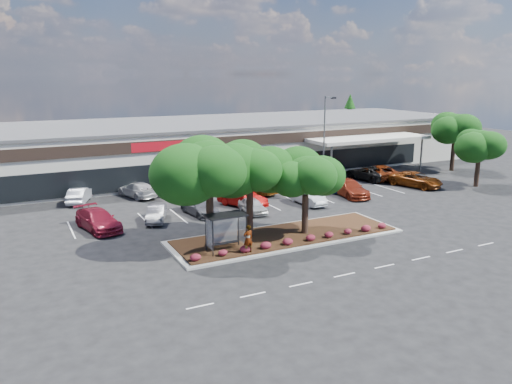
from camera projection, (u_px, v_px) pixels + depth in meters
name	position (u px, v px, depth m)	size (l,w,h in m)	color
ground	(338.00, 249.00, 35.70)	(160.00, 160.00, 0.00)	black
retail_store	(184.00, 146.00, 64.46)	(80.40, 25.20, 6.25)	beige
landscape_island	(286.00, 236.00, 38.27)	(18.00, 6.00, 0.26)	#A5A5A0
lane_markings	(268.00, 214.00, 44.69)	(33.12, 20.06, 0.01)	silver
shrub_row	(300.00, 239.00, 36.35)	(17.00, 0.80, 0.50)	maroon
bus_shelter	(225.00, 222.00, 34.45)	(2.75, 1.55, 2.59)	black
island_tree_west	(209.00, 191.00, 35.14)	(7.20, 7.20, 7.89)	#103A0D
island_tree_mid	(250.00, 188.00, 37.34)	(6.60, 6.60, 7.32)	#103A0D
island_tree_east	(306.00, 192.00, 37.88)	(5.80, 5.80, 6.50)	#103A0D
tree_east_near	(479.00, 158.00, 55.02)	(5.60, 5.60, 6.51)	#103A0D
tree_east_far	(454.00, 141.00, 64.03)	(6.40, 6.40, 7.62)	#103A0D
conifer_north_east	(349.00, 119.00, 87.78)	(3.96, 3.96, 9.00)	#103A0D
person_waiting	(248.00, 239.00, 34.11)	(0.72, 0.47, 1.97)	#594C47
light_pole	(324.00, 155.00, 48.70)	(1.43, 0.50, 10.23)	#A5A5A0
car_0	(98.00, 220.00, 40.09)	(2.28, 5.60, 1.63)	maroon
car_1	(156.00, 214.00, 42.40)	(1.43, 4.11, 1.36)	slate
car_2	(200.00, 207.00, 44.48)	(2.00, 4.92, 1.43)	#4F4F56
car_3	(253.00, 206.00, 44.97)	(1.57, 3.90, 1.33)	#B2B2B2
car_4	(243.00, 198.00, 47.05)	(1.75, 5.03, 1.66)	#850504
car_5	(307.00, 197.00, 47.96)	(1.60, 4.59, 1.51)	#A2A9AD
car_6	(329.00, 183.00, 53.54)	(1.92, 4.77, 1.63)	navy
car_7	(349.00, 188.00, 51.21)	(2.33, 5.73, 1.66)	maroon
car_8	(416.00, 180.00, 55.41)	(2.70, 5.86, 1.63)	#682B0A
car_9	(79.00, 195.00, 48.60)	(1.59, 4.57, 1.50)	#ACAFB9
car_10	(137.00, 190.00, 50.78)	(2.14, 5.26, 1.53)	#B6B6B6
car_11	(182.00, 192.00, 50.01)	(2.46, 5.32, 1.48)	black
car_12	(258.00, 187.00, 52.36)	(2.02, 4.98, 1.45)	brown
car_13	(282.00, 181.00, 54.93)	(2.10, 5.16, 1.50)	silver
car_14	(315.00, 175.00, 58.36)	(1.75, 4.36, 1.49)	#5A5960
car_15	(292.00, 175.00, 58.50)	(1.89, 4.64, 1.35)	#1E4C1C
car_16	(380.00, 172.00, 59.43)	(2.85, 6.18, 1.72)	#62210A
car_17	(368.00, 173.00, 59.06)	(2.64, 5.73, 1.59)	black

